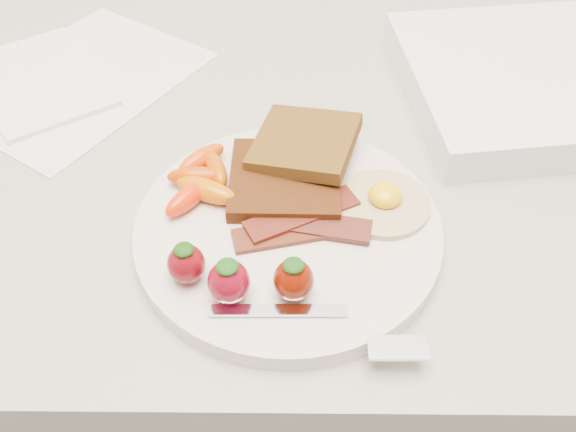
{
  "coord_description": "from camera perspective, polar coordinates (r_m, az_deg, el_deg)",
  "views": [
    {
      "loc": [
        0.02,
        1.19,
        1.33
      ],
      "look_at": [
        0.02,
        1.57,
        0.93
      ],
      "focal_mm": 40.0,
      "sensor_mm": 36.0,
      "label": 1
    }
  ],
  "objects": [
    {
      "name": "bacon_strips",
      "position": [
        0.56,
        1.26,
        -0.66
      ],
      "size": [
        0.12,
        0.08,
        0.01
      ],
      "color": "black",
      "rests_on": "plate"
    },
    {
      "name": "appliance",
      "position": [
        0.78,
        22.6,
        11.15
      ],
      "size": [
        0.36,
        0.3,
        0.04
      ],
      "primitive_type": "cube",
      "rotation": [
        0.0,
        0.0,
        0.13
      ],
      "color": "white",
      "rests_on": "counter"
    },
    {
      "name": "fork",
      "position": [
        0.49,
        3.85,
        -9.81
      ],
      "size": [
        0.17,
        0.05,
        0.0
      ],
      "color": "silver",
      "rests_on": "plate"
    },
    {
      "name": "strawberries",
      "position": [
        0.5,
        -4.51,
        -5.29
      ],
      "size": [
        0.12,
        0.05,
        0.04
      ],
      "color": "#67060E",
      "rests_on": "plate"
    },
    {
      "name": "counter",
      "position": [
        1.02,
        -0.99,
        -13.16
      ],
      "size": [
        2.0,
        0.6,
        0.9
      ],
      "primitive_type": "cube",
      "color": "gray",
      "rests_on": "ground"
    },
    {
      "name": "plate",
      "position": [
        0.57,
        0.0,
        -1.32
      ],
      "size": [
        0.27,
        0.27,
        0.02
      ],
      "primitive_type": "cylinder",
      "color": "beige",
      "rests_on": "counter"
    },
    {
      "name": "fried_egg",
      "position": [
        0.58,
        8.47,
        1.33
      ],
      "size": [
        0.1,
        0.1,
        0.02
      ],
      "color": "beige",
      "rests_on": "plate"
    },
    {
      "name": "notepad",
      "position": [
        0.8,
        -21.24,
        11.17
      ],
      "size": [
        0.21,
        0.22,
        0.01
      ],
      "primitive_type": "cube",
      "rotation": [
        0.0,
        0.0,
        0.58
      ],
      "color": "white",
      "rests_on": "paper_sheet"
    },
    {
      "name": "toast_upper",
      "position": [
        0.61,
        1.49,
        6.53
      ],
      "size": [
        0.11,
        0.11,
        0.02
      ],
      "primitive_type": "cube",
      "rotation": [
        0.0,
        -0.1,
        -0.29
      ],
      "color": "#371B09",
      "rests_on": "toast_lower"
    },
    {
      "name": "paper_sheet",
      "position": [
        0.79,
        -18.0,
        11.37
      ],
      "size": [
        0.31,
        0.33,
        0.0
      ],
      "primitive_type": "cube",
      "rotation": [
        0.0,
        0.0,
        -0.59
      ],
      "color": "silver",
      "rests_on": "counter"
    },
    {
      "name": "baby_carrots",
      "position": [
        0.59,
        -7.68,
        3.26
      ],
      "size": [
        0.07,
        0.1,
        0.02
      ],
      "color": "#B83901",
      "rests_on": "plate"
    },
    {
      "name": "toast_lower",
      "position": [
        0.59,
        -0.3,
        3.24
      ],
      "size": [
        0.1,
        0.1,
        0.01
      ],
      "primitive_type": "cube",
      "rotation": [
        0.0,
        0.0,
        -0.01
      ],
      "color": "black",
      "rests_on": "plate"
    }
  ]
}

